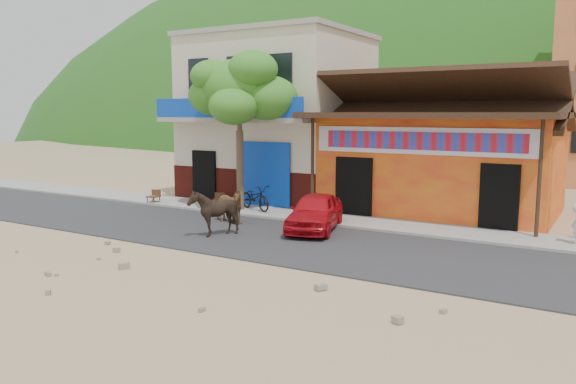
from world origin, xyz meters
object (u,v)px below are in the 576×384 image
cow_tan (228,206)px  cafe_chair_left (219,194)px  cow_dark (214,212)px  tree (240,130)px  cafe_chair_right (153,191)px  scooter (255,197)px  red_car (315,212)px

cow_tan → cafe_chair_left: 3.48m
cow_tan → cow_dark: size_ratio=0.97×
tree → cow_dark: (1.85, -3.97, -2.35)m
cow_dark → cafe_chair_right: 6.86m
cow_tan → scooter: 2.25m
cafe_chair_left → cafe_chair_right: size_ratio=0.91×
red_car → scooter: (-3.51, 1.75, -0.03)m
cafe_chair_left → cow_dark: bearing=-77.2°
cow_tan → red_car: (3.14, 0.47, -0.00)m
cafe_chair_left → scooter: bearing=-32.8°
tree → cow_dark: bearing=-65.0°
cow_dark → cafe_chair_left: cow_dark is taller
cafe_chair_left → red_car: bearing=-44.2°
tree → cow_tan: size_ratio=4.23×
red_car → cafe_chair_right: red_car is taller
tree → cafe_chair_left: bearing=162.4°
tree → cafe_chair_right: size_ratio=6.37×
tree → cafe_chair_right: 4.81m
cow_tan → cafe_chair_right: 5.28m
tree → red_car: tree is taller
cow_dark → cafe_chair_left: (-3.25, 4.41, -0.22)m
tree → red_car: size_ratio=1.71×
scooter → tree: bearing=124.1°
tree → cafe_chair_left: (-1.40, 0.44, -2.57)m
cow_dark → cafe_chair_left: 5.49m
tree → cafe_chair_left: size_ratio=6.97×
scooter → cafe_chair_right: size_ratio=1.95×
red_car → scooter: red_car is taller
tree → cow_dark: size_ratio=4.12×
tree → cow_tan: (0.97, -2.10, -2.48)m
cafe_chair_left → cafe_chair_right: 2.82m
red_car → cow_tan: bearing=172.8°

